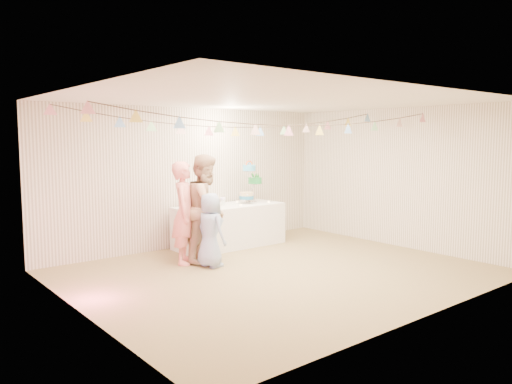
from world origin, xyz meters
TOP-DOWN VIEW (x-y plane):
  - floor at (0.00, 0.00)m, footprint 6.00×6.00m
  - ceiling at (0.00, 0.00)m, footprint 6.00×6.00m
  - back_wall at (0.00, 2.50)m, footprint 6.00×6.00m
  - front_wall at (0.00, -2.50)m, footprint 6.00×6.00m
  - left_wall at (-3.00, 0.00)m, footprint 5.00×5.00m
  - right_wall at (3.00, 0.00)m, footprint 5.00×5.00m
  - table at (0.50, 1.97)m, footprint 2.09×0.84m
  - cake_stand at (1.05, 2.02)m, footprint 0.68×0.40m
  - cake_bottom at (0.90, 1.96)m, footprint 0.31×0.31m
  - cake_middle at (1.23, 2.11)m, footprint 0.27×0.27m
  - cake_top_tier at (0.99, 1.99)m, footprint 0.25×0.25m
  - platter at (-0.02, 1.92)m, footprint 0.33×0.33m
  - posy at (0.39, 2.02)m, footprint 0.14×0.14m
  - person_adult_a at (-0.83, 1.37)m, footprint 0.69×0.72m
  - person_adult_b at (-0.47, 1.28)m, footprint 1.09×1.06m
  - person_child at (-0.63, 0.92)m, footprint 0.42×0.61m
  - bunting_back at (0.00, 1.10)m, footprint 5.60×1.10m
  - bunting_front at (0.00, -0.20)m, footprint 5.60×0.90m
  - tealight_0 at (-0.30, 1.82)m, footprint 0.04×0.04m
  - tealight_1 at (0.15, 2.15)m, footprint 0.04×0.04m
  - tealight_2 at (0.60, 1.75)m, footprint 0.04×0.04m
  - tealight_3 at (0.85, 2.19)m, footprint 0.04×0.04m
  - tealight_4 at (1.32, 1.79)m, footprint 0.04×0.04m

SIDE VIEW (x-z plane):
  - floor at x=0.00m, z-range 0.00..0.00m
  - table at x=0.50m, z-range 0.00..0.79m
  - person_child at x=-0.63m, z-range 0.00..1.18m
  - platter at x=-0.02m, z-range 0.75..0.77m
  - tealight_0 at x=-0.30m, z-range 0.79..0.82m
  - tealight_1 at x=0.15m, z-range 0.79..0.82m
  - tealight_2 at x=0.60m, z-range 0.79..0.82m
  - tealight_3 at x=0.85m, z-range 0.79..0.82m
  - tealight_4 at x=1.32m, z-range 0.79..0.82m
  - posy at x=0.39m, z-range 0.75..0.91m
  - person_adult_a at x=-0.83m, z-range 0.00..1.67m
  - cake_bottom at x=0.90m, z-range 0.76..0.91m
  - person_adult_b at x=-0.47m, z-range 0.00..1.77m
  - cake_middle at x=1.23m, z-range 1.00..1.22m
  - cake_stand at x=1.05m, z-range 0.75..1.51m
  - back_wall at x=0.00m, z-range 1.30..1.30m
  - front_wall at x=0.00m, z-range 1.30..1.30m
  - left_wall at x=-3.00m, z-range 1.30..1.30m
  - right_wall at x=3.00m, z-range 1.30..1.30m
  - cake_top_tier at x=0.99m, z-range 1.28..1.47m
  - bunting_front at x=0.00m, z-range 2.14..2.50m
  - bunting_back at x=0.00m, z-range 2.15..2.55m
  - ceiling at x=0.00m, z-range 2.60..2.60m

